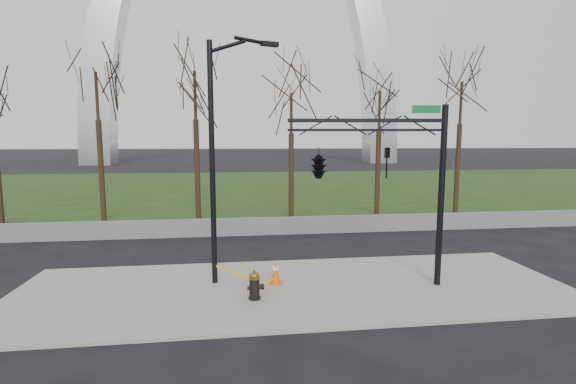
{
  "coord_description": "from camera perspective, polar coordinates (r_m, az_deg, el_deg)",
  "views": [
    {
      "loc": [
        -1.84,
        -12.56,
        4.85
      ],
      "look_at": [
        0.02,
        2.0,
        2.99
      ],
      "focal_mm": 25.13,
      "sensor_mm": 36.0,
      "label": 1
    }
  ],
  "objects": [
    {
      "name": "traffic_signal_mast",
      "position": [
        13.1,
        7.69,
        4.07
      ],
      "size": [
        5.07,
        2.53,
        6.0
      ],
      "rotation": [
        0.0,
        0.0,
        -0.13
      ],
      "color": "black",
      "rests_on": "ground"
    },
    {
      "name": "grass_strip",
      "position": [
        42.87,
        -4.76,
        0.74
      ],
      "size": [
        120.0,
        40.0,
        0.06
      ],
      "primitive_type": "cube",
      "color": "#193212",
      "rests_on": "ground"
    },
    {
      "name": "traffic_cone",
      "position": [
        13.78,
        -1.78,
        -11.31
      ],
      "size": [
        0.4,
        0.4,
        0.75
      ],
      "rotation": [
        0.0,
        0.0,
        0.05
      ],
      "color": "#DE4D0B",
      "rests_on": "sidewalk"
    },
    {
      "name": "street_light",
      "position": [
        13.41,
        -9.77,
        6.45
      ],
      "size": [
        2.35,
        0.77,
        8.21
      ],
      "rotation": [
        0.0,
        0.0,
        0.25
      ],
      "color": "black",
      "rests_on": "ground"
    },
    {
      "name": "sidewalk",
      "position": [
        13.57,
        1.02,
        -13.49
      ],
      "size": [
        18.0,
        6.0,
        0.1
      ],
      "primitive_type": "cube",
      "color": "gray",
      "rests_on": "ground"
    },
    {
      "name": "guardrail",
      "position": [
        21.11,
        -2.12,
        -4.82
      ],
      "size": [
        60.0,
        0.3,
        0.9
      ],
      "primitive_type": "cube",
      "color": "#59595B",
      "rests_on": "ground"
    },
    {
      "name": "gateway_arch",
      "position": [
        91.84,
        -6.36,
        24.7
      ],
      "size": [
        66.0,
        6.0,
        65.0
      ],
      "primitive_type": null,
      "color": "silver",
      "rests_on": "ground"
    },
    {
      "name": "caution_tape",
      "position": [
        13.19,
        -5.83,
        -11.92
      ],
      "size": [
        2.03,
        1.61,
        0.46
      ],
      "color": "#DDB50B",
      "rests_on": "ground"
    },
    {
      "name": "fire_hydrant",
      "position": [
        12.51,
        -4.71,
        -13.07
      ],
      "size": [
        0.55,
        0.37,
        0.91
      ],
      "rotation": [
        0.0,
        0.0,
        -0.02
      ],
      "color": "black",
      "rests_on": "sidewalk"
    },
    {
      "name": "tree_row",
      "position": [
        24.67,
        -12.76,
        6.76
      ],
      "size": [
        37.68,
        4.0,
        9.46
      ],
      "color": "black",
      "rests_on": "ground"
    },
    {
      "name": "ground",
      "position": [
        13.59,
        1.02,
        -13.69
      ],
      "size": [
        500.0,
        500.0,
        0.0
      ],
      "primitive_type": "plane",
      "color": "black",
      "rests_on": "ground"
    }
  ]
}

